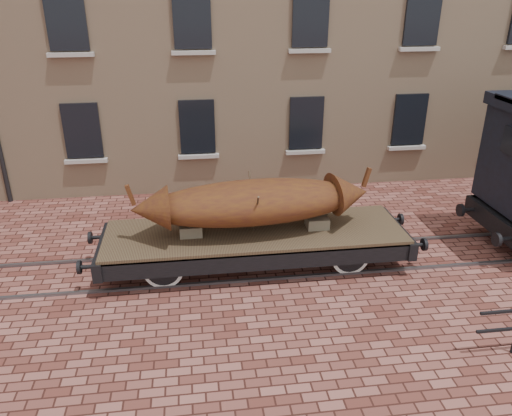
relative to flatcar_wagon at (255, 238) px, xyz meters
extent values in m
plane|color=#582922|center=(1.33, 0.00, -0.75)|extent=(90.00, 90.00, 0.00)
cube|color=black|center=(-4.67, 4.96, 1.45)|extent=(1.10, 0.12, 1.70)
cube|color=#AEA9A3|center=(-4.67, 4.90, 0.50)|extent=(1.30, 0.18, 0.12)
cube|color=black|center=(-1.17, 4.96, 1.45)|extent=(1.10, 0.12, 1.70)
cube|color=#AEA9A3|center=(-1.17, 4.90, 0.50)|extent=(1.30, 0.18, 0.12)
cube|color=black|center=(2.33, 4.96, 1.45)|extent=(1.10, 0.12, 1.70)
cube|color=#AEA9A3|center=(2.33, 4.90, 0.50)|extent=(1.30, 0.18, 0.12)
cube|color=black|center=(5.83, 4.96, 1.45)|extent=(1.10, 0.12, 1.70)
cube|color=#AEA9A3|center=(5.83, 4.90, 0.50)|extent=(1.30, 0.18, 0.12)
cube|color=black|center=(9.33, 4.96, 1.45)|extent=(1.10, 0.12, 1.70)
cube|color=#AEA9A3|center=(9.33, 4.90, 0.50)|extent=(1.30, 0.18, 0.12)
cube|color=black|center=(-4.67, 4.96, 4.65)|extent=(1.10, 0.12, 1.70)
cube|color=#AEA9A3|center=(-4.67, 4.90, 3.70)|extent=(1.30, 0.18, 0.12)
cube|color=black|center=(-1.17, 4.96, 4.65)|extent=(1.10, 0.12, 1.70)
cube|color=#AEA9A3|center=(-1.17, 4.90, 3.70)|extent=(1.30, 0.18, 0.12)
cube|color=black|center=(2.33, 4.96, 4.65)|extent=(1.10, 0.12, 1.70)
cube|color=#AEA9A3|center=(2.33, 4.90, 3.70)|extent=(1.30, 0.18, 0.12)
cube|color=black|center=(5.83, 4.96, 4.65)|extent=(1.10, 0.12, 1.70)
cube|color=#AEA9A3|center=(5.83, 4.90, 3.70)|extent=(1.30, 0.18, 0.12)
cube|color=#59595E|center=(1.33, -0.72, -0.72)|extent=(30.00, 0.08, 0.06)
cube|color=#59595E|center=(1.33, 0.72, -0.72)|extent=(30.00, 0.08, 0.06)
cube|color=brown|center=(0.00, 0.00, 0.13)|extent=(7.05, 2.07, 0.11)
cube|color=black|center=(0.00, -0.96, -0.09)|extent=(7.05, 0.15, 0.42)
cube|color=black|center=(0.00, 0.96, -0.09)|extent=(7.05, 0.15, 0.42)
cube|color=black|center=(-3.53, 0.00, -0.09)|extent=(0.21, 2.16, 0.42)
cylinder|color=black|center=(-3.79, -0.71, -0.09)|extent=(0.33, 0.09, 0.09)
cylinder|color=black|center=(-3.95, -0.71, -0.09)|extent=(0.08, 0.30, 0.30)
cylinder|color=black|center=(-3.79, 0.71, -0.09)|extent=(0.33, 0.09, 0.09)
cylinder|color=black|center=(-3.95, 0.71, -0.09)|extent=(0.08, 0.30, 0.30)
cube|color=black|center=(3.53, 0.00, -0.09)|extent=(0.21, 2.16, 0.42)
cylinder|color=black|center=(3.79, -0.71, -0.09)|extent=(0.33, 0.09, 0.09)
cylinder|color=black|center=(3.95, -0.71, -0.09)|extent=(0.08, 0.30, 0.30)
cylinder|color=black|center=(3.79, 0.71, -0.09)|extent=(0.33, 0.09, 0.09)
cylinder|color=black|center=(3.95, 0.71, -0.09)|extent=(0.08, 0.30, 0.30)
cylinder|color=black|center=(-2.16, 0.00, -0.30)|extent=(0.09, 1.79, 0.09)
cylinder|color=silver|center=(-2.16, -0.72, -0.30)|extent=(0.90, 0.07, 0.90)
cylinder|color=black|center=(-2.16, -0.72, -0.30)|extent=(0.74, 0.09, 0.74)
cube|color=black|center=(-2.16, -0.83, -0.07)|extent=(0.85, 0.08, 0.09)
cylinder|color=silver|center=(-2.16, 0.72, -0.30)|extent=(0.90, 0.07, 0.90)
cylinder|color=black|center=(-2.16, 0.72, -0.30)|extent=(0.74, 0.09, 0.74)
cube|color=black|center=(-2.16, 0.83, -0.07)|extent=(0.85, 0.08, 0.09)
cylinder|color=black|center=(2.16, 0.00, -0.30)|extent=(0.09, 1.79, 0.09)
cylinder|color=silver|center=(2.16, -0.72, -0.30)|extent=(0.90, 0.07, 0.90)
cylinder|color=black|center=(2.16, -0.72, -0.30)|extent=(0.74, 0.09, 0.74)
cube|color=black|center=(2.16, -0.83, -0.07)|extent=(0.85, 0.08, 0.09)
cylinder|color=silver|center=(2.16, 0.72, -0.30)|extent=(0.90, 0.07, 0.90)
cylinder|color=black|center=(2.16, 0.72, -0.30)|extent=(0.74, 0.09, 0.74)
cube|color=black|center=(2.16, 0.83, -0.07)|extent=(0.85, 0.08, 0.09)
cube|color=black|center=(0.00, 0.00, -0.23)|extent=(3.76, 0.06, 0.06)
cube|color=#6E6448|center=(-1.50, 0.00, 0.32)|extent=(0.52, 0.47, 0.26)
cube|color=#6E6448|center=(1.50, 0.00, 0.32)|extent=(0.52, 0.47, 0.26)
ellipsoid|color=#593111|center=(-0.03, 0.00, 0.92)|extent=(5.06, 1.87, 0.99)
cone|color=#593111|center=(-2.38, -0.16, 0.97)|extent=(0.92, 1.00, 0.94)
cube|color=#593111|center=(-2.77, -0.18, 1.34)|extent=(0.20, 0.12, 0.48)
cone|color=#593111|center=(2.32, 0.16, 0.97)|extent=(0.92, 1.00, 0.94)
cube|color=#593111|center=(2.71, 0.18, 1.34)|extent=(0.20, 0.12, 0.48)
cylinder|color=#453727|center=(-0.03, -0.40, 0.79)|extent=(0.04, 0.85, 1.23)
cylinder|color=#453727|center=(-0.03, 0.40, 0.79)|extent=(0.04, 0.85, 1.23)
cube|color=black|center=(6.16, 0.00, 0.00)|extent=(0.23, 2.56, 0.48)
cylinder|color=black|center=(5.68, -0.85, 0.00)|extent=(0.09, 0.34, 0.34)
cylinder|color=black|center=(5.68, 0.85, 0.00)|extent=(0.09, 0.34, 0.34)
cube|color=black|center=(6.14, 0.00, 2.13)|extent=(0.09, 0.64, 0.64)
camera|label=1|loc=(-1.39, -10.49, 5.51)|focal=35.00mm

